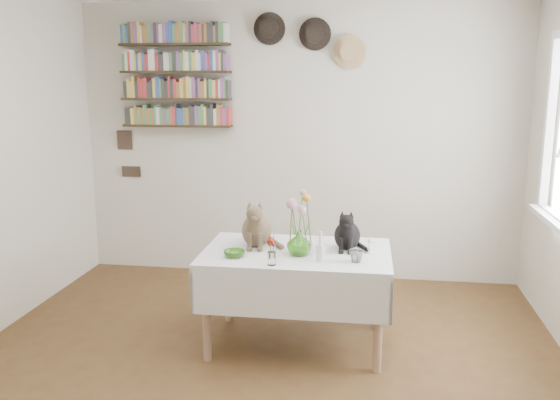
% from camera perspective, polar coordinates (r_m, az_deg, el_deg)
% --- Properties ---
extents(room, '(4.08, 4.58, 2.58)m').
position_cam_1_polar(room, '(3.21, -3.19, 1.16)').
color(room, brown).
rests_on(room, ground).
extents(dining_table, '(1.27, 0.83, 0.68)m').
position_cam_1_polar(dining_table, '(4.09, 1.61, -7.16)').
color(dining_table, white).
rests_on(dining_table, room).
extents(tabby_cat, '(0.25, 0.31, 0.34)m').
position_cam_1_polar(tabby_cat, '(4.13, -2.25, -2.08)').
color(tabby_cat, brown).
rests_on(tabby_cat, dining_table).
extents(black_cat, '(0.20, 0.26, 0.29)m').
position_cam_1_polar(black_cat, '(4.07, 6.50, -2.71)').
color(black_cat, black).
rests_on(black_cat, dining_table).
extents(flower_vase, '(0.20, 0.20, 0.17)m').
position_cam_1_polar(flower_vase, '(3.93, 1.86, -4.14)').
color(flower_vase, '#7ECC4E').
rests_on(flower_vase, dining_table).
extents(green_bowl, '(0.14, 0.14, 0.04)m').
position_cam_1_polar(green_bowl, '(3.91, -4.41, -5.18)').
color(green_bowl, '#7ECC4E').
rests_on(green_bowl, dining_table).
extents(drinking_glass, '(0.10, 0.10, 0.08)m').
position_cam_1_polar(drinking_glass, '(3.82, 7.33, -5.34)').
color(drinking_glass, white).
rests_on(drinking_glass, dining_table).
extents(candlestick, '(0.05, 0.05, 0.20)m').
position_cam_1_polar(candlestick, '(3.81, 3.90, -4.96)').
color(candlestick, white).
rests_on(candlestick, dining_table).
extents(berry_jar, '(0.05, 0.05, 0.21)m').
position_cam_1_polar(berry_jar, '(3.72, -0.81, -4.88)').
color(berry_jar, white).
rests_on(berry_jar, dining_table).
extents(porcelain_figurine, '(0.05, 0.05, 0.10)m').
position_cam_1_polar(porcelain_figurine, '(4.02, 8.62, -4.48)').
color(porcelain_figurine, white).
rests_on(porcelain_figurine, dining_table).
extents(flower_bouquet, '(0.17, 0.12, 0.39)m').
position_cam_1_polar(flower_bouquet, '(3.88, 1.92, -0.42)').
color(flower_bouquet, '#4C7233').
rests_on(flower_bouquet, flower_vase).
extents(bookshelf_unit, '(1.00, 0.16, 0.91)m').
position_cam_1_polar(bookshelf_unit, '(5.53, -9.99, 11.65)').
color(bookshelf_unit, '#2F2313').
rests_on(bookshelf_unit, room).
extents(wall_hats, '(0.98, 0.09, 0.48)m').
position_cam_1_polar(wall_hats, '(5.31, 2.99, 15.31)').
color(wall_hats, black).
rests_on(wall_hats, room).
extents(wall_art_plaques, '(0.21, 0.02, 0.44)m').
position_cam_1_polar(wall_art_plaques, '(5.83, -14.47, 4.38)').
color(wall_art_plaques, '#38281E').
rests_on(wall_art_plaques, room).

